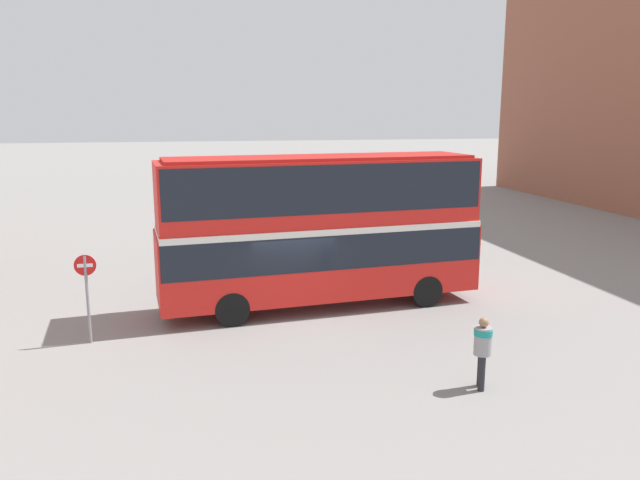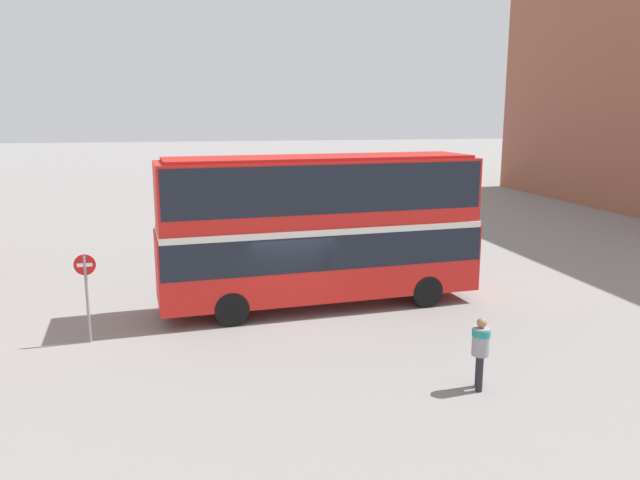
% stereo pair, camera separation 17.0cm
% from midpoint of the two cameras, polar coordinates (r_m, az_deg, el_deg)
% --- Properties ---
extents(ground_plane, '(240.00, 240.00, 0.00)m').
position_cam_midpoint_polar(ground_plane, '(19.51, -2.35, -6.88)').
color(ground_plane, gray).
extents(double_decker_bus, '(10.37, 3.33, 4.85)m').
position_cam_midpoint_polar(double_decker_bus, '(19.78, 0.25, 1.67)').
color(double_decker_bus, red).
rests_on(double_decker_bus, ground_plane).
extents(pedestrian_foreground, '(0.54, 0.54, 1.69)m').
position_cam_midpoint_polar(pedestrian_foreground, '(14.67, 14.79, -9.35)').
color(pedestrian_foreground, '#232328').
rests_on(pedestrian_foreground, ground_plane).
extents(no_entry_sign, '(0.57, 0.08, 2.46)m').
position_cam_midpoint_polar(no_entry_sign, '(17.94, -20.33, -3.86)').
color(no_entry_sign, gray).
rests_on(no_entry_sign, ground_plane).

